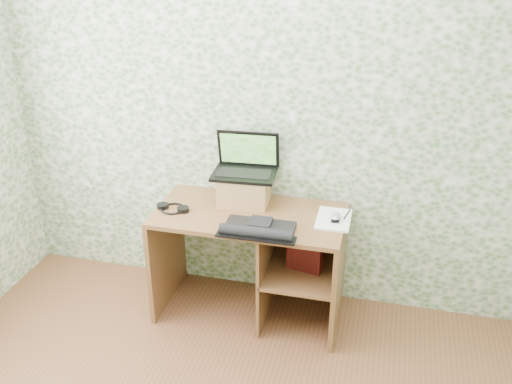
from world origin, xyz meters
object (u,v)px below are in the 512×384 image
(desk, at_px, (262,249))
(laptop, at_px, (246,164))
(riser, at_px, (244,189))
(keyboard, at_px, (258,229))
(notepad, at_px, (334,219))

(desk, height_order, laptop, laptop)
(riser, relative_size, laptop, 0.76)
(desk, bearing_deg, keyboard, -82.17)
(laptop, height_order, keyboard, laptop)
(desk, relative_size, riser, 3.79)
(desk, bearing_deg, laptop, 133.37)
(desk, xyz_separation_m, laptop, (-0.15, 0.16, 0.52))
(riser, xyz_separation_m, notepad, (0.60, -0.11, -0.09))
(riser, bearing_deg, laptop, 90.00)
(laptop, distance_m, keyboard, 0.50)
(riser, height_order, keyboard, riser)
(desk, xyz_separation_m, notepad, (0.45, 0.01, 0.28))
(riser, xyz_separation_m, keyboard, (0.18, -0.36, -0.07))
(desk, relative_size, keyboard, 2.54)
(desk, height_order, keyboard, keyboard)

